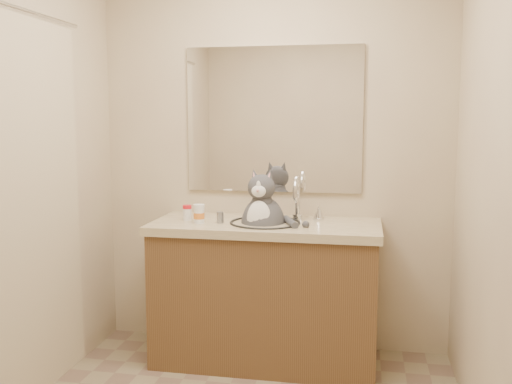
# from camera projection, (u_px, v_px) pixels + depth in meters

# --- Properties ---
(room) EXTENTS (2.22, 2.52, 2.42)m
(room) POSITION_uv_depth(u_px,v_px,m) (226.00, 181.00, 2.37)
(room) COLOR gray
(room) RESTS_ON ground
(vanity) EXTENTS (1.34, 0.59, 1.12)m
(vanity) POSITION_uv_depth(u_px,v_px,m) (266.00, 289.00, 3.41)
(vanity) COLOR brown
(vanity) RESTS_ON ground
(mirror) EXTENTS (1.10, 0.02, 0.90)m
(mirror) POSITION_uv_depth(u_px,v_px,m) (273.00, 120.00, 3.54)
(mirror) COLOR white
(mirror) RESTS_ON room
(shower_curtain) EXTENTS (0.02, 1.30, 1.93)m
(shower_curtain) POSITION_uv_depth(u_px,v_px,m) (15.00, 210.00, 2.69)
(shower_curtain) COLOR beige
(shower_curtain) RESTS_ON ground
(cat) EXTENTS (0.37, 0.32, 0.52)m
(cat) POSITION_uv_depth(u_px,v_px,m) (263.00, 221.00, 3.35)
(cat) COLOR #414146
(cat) RESTS_ON vanity
(pill_bottle_redcap) EXTENTS (0.07, 0.07, 0.09)m
(pill_bottle_redcap) POSITION_uv_depth(u_px,v_px,m) (187.00, 213.00, 3.42)
(pill_bottle_redcap) COLOR white
(pill_bottle_redcap) RESTS_ON vanity
(pill_bottle_orange) EXTENTS (0.07, 0.07, 0.11)m
(pill_bottle_orange) POSITION_uv_depth(u_px,v_px,m) (199.00, 214.00, 3.33)
(pill_bottle_orange) COLOR white
(pill_bottle_orange) RESTS_ON vanity
(grey_canister) EXTENTS (0.05, 0.05, 0.06)m
(grey_canister) POSITION_uv_depth(u_px,v_px,m) (220.00, 217.00, 3.34)
(grey_canister) COLOR gray
(grey_canister) RESTS_ON vanity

